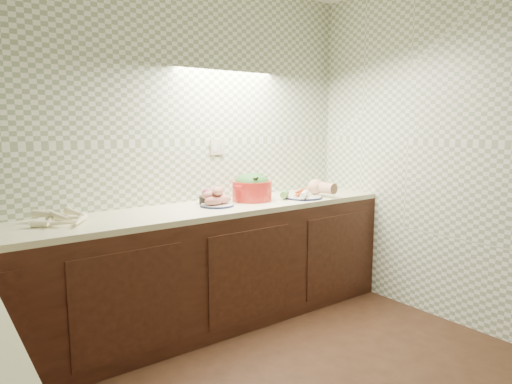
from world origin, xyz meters
TOP-DOWN VIEW (x-y plane):
  - room at (0.00, 0.00)m, footprint 3.60×3.60m
  - counter at (-0.68, 0.68)m, footprint 3.60×3.60m
  - parsnip_pile at (-0.65, 1.52)m, footprint 0.45×0.43m
  - sweet_potato_plate at (0.35, 1.50)m, footprint 0.25×0.25m
  - onion_bowl at (0.37, 1.62)m, footprint 0.16×0.16m
  - dutch_oven at (0.72, 1.55)m, footprint 0.39×0.39m
  - veg_plate at (1.20, 1.40)m, footprint 0.45×0.32m

SIDE VIEW (x-z plane):
  - counter at x=-0.68m, z-range 0.00..0.90m
  - parsnip_pile at x=-0.65m, z-range 0.90..0.98m
  - onion_bowl at x=0.37m, z-range 0.88..1.01m
  - sweet_potato_plate at x=0.35m, z-range 0.88..1.03m
  - veg_plate at x=1.20m, z-range 0.88..1.02m
  - dutch_oven at x=0.72m, z-range 0.90..1.12m
  - room at x=0.00m, z-range 0.33..2.93m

